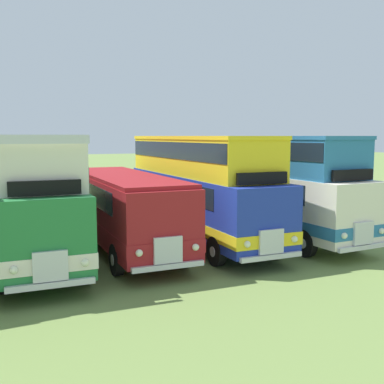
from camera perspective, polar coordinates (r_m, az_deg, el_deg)
ground_plane at (r=18.27m, az=-18.53°, el=-7.77°), size 200.00×200.00×0.00m
bus_fourth_in_row at (r=17.66m, az=-18.75°, el=-0.48°), size 2.76×9.96×4.52m
bus_fifth_in_row at (r=18.70m, az=-8.33°, el=-1.67°), size 2.71×10.02×2.99m
bus_sixth_in_row at (r=20.08m, az=0.78°, el=1.06°), size 2.65×11.09×4.49m
bus_seventh_in_row at (r=21.62m, az=9.14°, el=1.38°), size 3.04×11.35×4.49m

